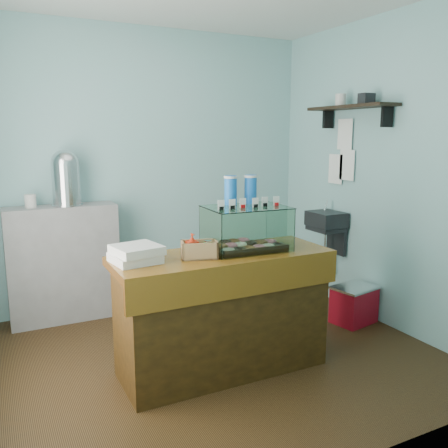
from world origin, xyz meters
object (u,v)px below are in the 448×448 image
counter (223,312)px  display_case (244,227)px  red_cooler (354,304)px  coffee_urn (66,176)px

counter → display_case: display_case is taller
counter → red_cooler: bearing=10.0°
display_case → coffee_urn: size_ratio=1.19×
display_case → red_cooler: (1.29, 0.20, -0.89)m
counter → display_case: (0.22, 0.07, 0.61)m
counter → red_cooler: size_ratio=3.56×
counter → coffee_urn: coffee_urn is taller
counter → coffee_urn: 1.99m
counter → red_cooler: (1.51, 0.26, -0.28)m
coffee_urn → display_case: bearing=-54.9°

